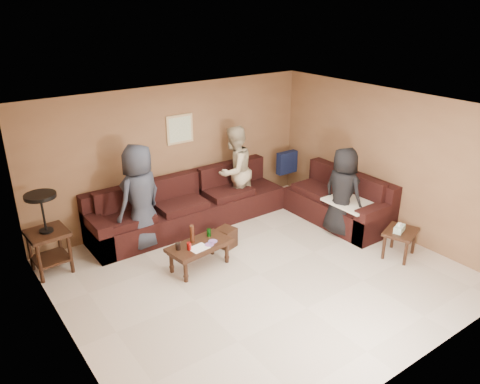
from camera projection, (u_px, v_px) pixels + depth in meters
The scene contains 10 objects.
room at pixel (261, 171), 6.43m from camera, with size 5.60×5.50×2.50m.
sectional_sofa at pixel (244, 208), 8.52m from camera, with size 4.65×2.90×0.97m.
coffee_table at pixel (199, 247), 7.12m from camera, with size 1.04×0.61×0.69m.
end_table_left at pixel (47, 232), 6.90m from camera, with size 0.59×0.59×1.28m.
side_table_right at pixel (400, 234), 7.42m from camera, with size 0.67×0.61×0.60m.
waste_bin at pixel (226, 237), 7.80m from camera, with size 0.28×0.28×0.33m, color #331C11.
wall_art at pixel (180, 129), 8.32m from camera, with size 0.52×0.04×0.52m.
person_left at pixel (140, 197), 7.55m from camera, with size 0.86×0.56×1.77m, color #2F3441.
person_middle at pixel (234, 171), 8.79m from camera, with size 0.83×0.65×1.71m, color #BEAE8D.
person_right at pixel (343, 192), 8.02m from camera, with size 0.77×0.50×1.57m, color black.
Camera 1 is at (-3.78, -4.73, 3.87)m, focal length 35.00 mm.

